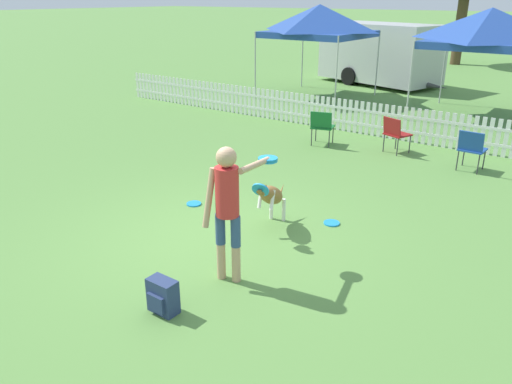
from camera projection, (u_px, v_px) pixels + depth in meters
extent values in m
plane|color=#5B8C42|center=(214.00, 237.00, 7.29)|extent=(240.00, 240.00, 0.00)
cylinder|color=tan|center=(221.00, 261.00, 6.15)|extent=(0.11, 0.11, 0.48)
cylinder|color=#334C7A|center=(220.00, 229.00, 5.99)|extent=(0.12, 0.12, 0.39)
cylinder|color=tan|center=(236.00, 264.00, 6.09)|extent=(0.11, 0.11, 0.48)
cylinder|color=#334C7A|center=(236.00, 231.00, 5.93)|extent=(0.12, 0.12, 0.39)
cylinder|color=red|center=(227.00, 192.00, 5.78)|extent=(0.34, 0.34, 0.60)
sphere|color=tan|center=(226.00, 157.00, 5.62)|extent=(0.24, 0.24, 0.24)
cylinder|color=tan|center=(209.00, 198.00, 5.83)|extent=(0.14, 0.22, 0.73)
cylinder|color=tan|center=(255.00, 165.00, 5.93)|extent=(0.19, 0.73, 0.14)
cylinder|color=#1E8CD8|center=(268.00, 160.00, 6.25)|extent=(0.25, 0.25, 0.02)
cylinder|color=#1E8CD8|center=(268.00, 158.00, 6.24)|extent=(0.25, 0.25, 0.02)
ellipsoid|color=olive|center=(271.00, 195.00, 7.39)|extent=(0.48, 0.80, 0.57)
ellipsoid|color=white|center=(271.00, 198.00, 7.41)|extent=(0.26, 0.42, 0.28)
sphere|color=olive|center=(262.00, 191.00, 6.97)|extent=(0.16, 0.16, 0.16)
cone|color=olive|center=(260.00, 190.00, 6.89)|extent=(0.12, 0.16, 0.13)
cylinder|color=#1E8CD8|center=(260.00, 190.00, 6.89)|extent=(0.28, 0.20, 0.23)
cone|color=olive|center=(266.00, 186.00, 6.95)|extent=(0.05, 0.05, 0.07)
cone|color=olive|center=(260.00, 185.00, 6.98)|extent=(0.05, 0.05, 0.07)
cylinder|color=white|center=(284.00, 210.00, 7.75)|extent=(0.06, 0.06, 0.36)
cylinder|color=white|center=(271.00, 208.00, 7.82)|extent=(0.06, 0.06, 0.36)
cylinder|color=white|center=(272.00, 200.00, 7.16)|extent=(0.10, 0.18, 0.29)
cylinder|color=white|center=(260.00, 198.00, 7.22)|extent=(0.10, 0.18, 0.29)
cone|color=olive|center=(281.00, 192.00, 7.84)|extent=(0.15, 0.34, 0.23)
cylinder|color=#1E8CD8|center=(332.00, 223.00, 7.70)|extent=(0.25, 0.25, 0.02)
cylinder|color=#1E8CD8|center=(194.00, 204.00, 8.42)|extent=(0.25, 0.25, 0.02)
cube|color=navy|center=(163.00, 296.00, 5.50)|extent=(0.34, 0.19, 0.40)
cube|color=navy|center=(156.00, 304.00, 5.43)|extent=(0.24, 0.04, 0.20)
cube|color=white|center=(391.00, 129.00, 12.19)|extent=(18.46, 0.04, 0.06)
cube|color=white|center=(393.00, 115.00, 12.06)|extent=(18.46, 0.04, 0.06)
cube|color=white|center=(138.00, 85.00, 17.15)|extent=(0.09, 0.02, 0.83)
cube|color=white|center=(141.00, 85.00, 17.06)|extent=(0.09, 0.02, 0.83)
cube|color=white|center=(144.00, 86.00, 16.97)|extent=(0.09, 0.02, 0.83)
cube|color=white|center=(147.00, 86.00, 16.88)|extent=(0.09, 0.02, 0.83)
cube|color=white|center=(150.00, 87.00, 16.80)|extent=(0.09, 0.02, 0.83)
cube|color=white|center=(154.00, 87.00, 16.71)|extent=(0.09, 0.02, 0.83)
cube|color=white|center=(157.00, 88.00, 16.62)|extent=(0.09, 0.02, 0.83)
cube|color=white|center=(161.00, 88.00, 16.53)|extent=(0.09, 0.02, 0.83)
cube|color=white|center=(164.00, 89.00, 16.44)|extent=(0.09, 0.02, 0.83)
cube|color=white|center=(167.00, 89.00, 16.35)|extent=(0.09, 0.02, 0.83)
cube|color=white|center=(171.00, 90.00, 16.27)|extent=(0.09, 0.02, 0.83)
cube|color=white|center=(174.00, 90.00, 16.18)|extent=(0.09, 0.02, 0.83)
cube|color=white|center=(178.00, 91.00, 16.09)|extent=(0.09, 0.02, 0.83)
cube|color=white|center=(182.00, 91.00, 16.00)|extent=(0.09, 0.02, 0.83)
cube|color=white|center=(185.00, 92.00, 15.91)|extent=(0.09, 0.02, 0.83)
cube|color=white|center=(189.00, 93.00, 15.83)|extent=(0.09, 0.02, 0.83)
cube|color=white|center=(193.00, 93.00, 15.74)|extent=(0.09, 0.02, 0.83)
cube|color=white|center=(196.00, 94.00, 15.65)|extent=(0.09, 0.02, 0.83)
cube|color=white|center=(200.00, 94.00, 15.56)|extent=(0.09, 0.02, 0.83)
cube|color=white|center=(204.00, 95.00, 15.47)|extent=(0.09, 0.02, 0.83)
cube|color=white|center=(208.00, 95.00, 15.39)|extent=(0.09, 0.02, 0.83)
cube|color=white|center=(212.00, 96.00, 15.30)|extent=(0.09, 0.02, 0.83)
cube|color=white|center=(216.00, 96.00, 15.21)|extent=(0.09, 0.02, 0.83)
cube|color=white|center=(220.00, 97.00, 15.12)|extent=(0.09, 0.02, 0.83)
cube|color=white|center=(224.00, 98.00, 15.03)|extent=(0.09, 0.02, 0.83)
cube|color=white|center=(228.00, 98.00, 14.94)|extent=(0.09, 0.02, 0.83)
cube|color=white|center=(232.00, 99.00, 14.86)|extent=(0.09, 0.02, 0.83)
cube|color=white|center=(236.00, 99.00, 14.77)|extent=(0.09, 0.02, 0.83)
cube|color=white|center=(241.00, 100.00, 14.68)|extent=(0.09, 0.02, 0.83)
cube|color=white|center=(245.00, 101.00, 14.59)|extent=(0.09, 0.02, 0.83)
cube|color=white|center=(249.00, 101.00, 14.50)|extent=(0.09, 0.02, 0.83)
cube|color=white|center=(254.00, 102.00, 14.42)|extent=(0.09, 0.02, 0.83)
cube|color=white|center=(258.00, 103.00, 14.33)|extent=(0.09, 0.02, 0.83)
cube|color=white|center=(263.00, 103.00, 14.24)|extent=(0.09, 0.02, 0.83)
cube|color=white|center=(268.00, 104.00, 14.15)|extent=(0.09, 0.02, 0.83)
cube|color=white|center=(272.00, 105.00, 14.06)|extent=(0.09, 0.02, 0.83)
cube|color=white|center=(277.00, 105.00, 13.98)|extent=(0.09, 0.02, 0.83)
cube|color=white|center=(282.00, 106.00, 13.89)|extent=(0.09, 0.02, 0.83)
cube|color=white|center=(287.00, 107.00, 13.80)|extent=(0.09, 0.02, 0.83)
cube|color=white|center=(291.00, 108.00, 13.71)|extent=(0.09, 0.02, 0.83)
cube|color=white|center=(296.00, 108.00, 13.62)|extent=(0.09, 0.02, 0.83)
cube|color=white|center=(301.00, 109.00, 13.54)|extent=(0.09, 0.02, 0.83)
cube|color=white|center=(307.00, 110.00, 13.45)|extent=(0.09, 0.02, 0.83)
cube|color=white|center=(312.00, 110.00, 13.36)|extent=(0.09, 0.02, 0.83)
cube|color=white|center=(317.00, 111.00, 13.27)|extent=(0.09, 0.02, 0.83)
cube|color=white|center=(322.00, 112.00, 13.18)|extent=(0.09, 0.02, 0.83)
cube|color=white|center=(328.00, 113.00, 13.09)|extent=(0.09, 0.02, 0.83)
cube|color=white|center=(333.00, 114.00, 13.01)|extent=(0.09, 0.02, 0.83)
cube|color=white|center=(339.00, 114.00, 12.92)|extent=(0.09, 0.02, 0.83)
cube|color=white|center=(344.00, 115.00, 12.83)|extent=(0.09, 0.02, 0.83)
cube|color=white|center=(350.00, 116.00, 12.74)|extent=(0.09, 0.02, 0.83)
cube|color=white|center=(356.00, 117.00, 12.65)|extent=(0.09, 0.02, 0.83)
cube|color=white|center=(361.00, 118.00, 12.57)|extent=(0.09, 0.02, 0.83)
cube|color=white|center=(367.00, 119.00, 12.48)|extent=(0.09, 0.02, 0.83)
cube|color=white|center=(373.00, 120.00, 12.39)|extent=(0.09, 0.02, 0.83)
cube|color=white|center=(379.00, 120.00, 12.30)|extent=(0.09, 0.02, 0.83)
cube|color=white|center=(386.00, 121.00, 12.21)|extent=(0.09, 0.02, 0.83)
cube|color=white|center=(392.00, 122.00, 12.13)|extent=(0.09, 0.02, 0.83)
cube|color=white|center=(398.00, 123.00, 12.04)|extent=(0.09, 0.02, 0.83)
cube|color=white|center=(405.00, 124.00, 11.95)|extent=(0.09, 0.02, 0.83)
cube|color=white|center=(411.00, 125.00, 11.86)|extent=(0.09, 0.02, 0.83)
cube|color=white|center=(418.00, 126.00, 11.77)|extent=(0.09, 0.02, 0.83)
cube|color=white|center=(425.00, 127.00, 11.69)|extent=(0.09, 0.02, 0.83)
cube|color=white|center=(431.00, 128.00, 11.60)|extent=(0.09, 0.02, 0.83)
cube|color=white|center=(438.00, 129.00, 11.51)|extent=(0.09, 0.02, 0.83)
cube|color=white|center=(445.00, 130.00, 11.42)|extent=(0.09, 0.02, 0.83)
cube|color=white|center=(453.00, 131.00, 11.33)|extent=(0.09, 0.02, 0.83)
cube|color=white|center=(460.00, 132.00, 11.24)|extent=(0.09, 0.02, 0.83)
cube|color=white|center=(467.00, 133.00, 11.16)|extent=(0.09, 0.02, 0.83)
cube|color=white|center=(475.00, 134.00, 11.07)|extent=(0.09, 0.02, 0.83)
cube|color=white|center=(482.00, 135.00, 10.98)|extent=(0.09, 0.02, 0.83)
cube|color=white|center=(490.00, 137.00, 10.89)|extent=(0.09, 0.02, 0.83)
cube|color=white|center=(498.00, 138.00, 10.80)|extent=(0.09, 0.02, 0.83)
cube|color=white|center=(506.00, 139.00, 10.72)|extent=(0.09, 0.02, 0.83)
cylinder|color=#333338|center=(333.00, 134.00, 11.86)|extent=(0.02, 0.02, 0.42)
cylinder|color=#333338|center=(316.00, 133.00, 12.00)|extent=(0.02, 0.02, 0.42)
cylinder|color=#333338|center=(329.00, 139.00, 11.50)|extent=(0.02, 0.02, 0.42)
cylinder|color=#333338|center=(312.00, 137.00, 11.63)|extent=(0.02, 0.02, 0.42)
cube|color=#19662D|center=(323.00, 127.00, 11.67)|extent=(0.61, 0.61, 0.03)
cube|color=#19662D|center=(321.00, 121.00, 11.40)|extent=(0.50, 0.22, 0.40)
cylinder|color=#333338|center=(410.00, 144.00, 11.09)|extent=(0.02, 0.02, 0.42)
cylinder|color=#333338|center=(396.00, 140.00, 11.40)|extent=(0.02, 0.02, 0.42)
cylinder|color=#333338|center=(397.00, 147.00, 10.88)|extent=(0.02, 0.02, 0.42)
cylinder|color=#333338|center=(384.00, 143.00, 11.19)|extent=(0.02, 0.02, 0.42)
cube|color=maroon|center=(398.00, 134.00, 11.06)|extent=(0.60, 0.60, 0.03)
cube|color=maroon|center=(392.00, 127.00, 10.88)|extent=(0.47, 0.24, 0.40)
cylinder|color=#333338|center=(484.00, 159.00, 10.04)|extent=(0.02, 0.02, 0.43)
cylinder|color=#333338|center=(464.00, 155.00, 10.27)|extent=(0.02, 0.02, 0.43)
cylinder|color=#333338|center=(478.00, 164.00, 9.75)|extent=(0.02, 0.02, 0.43)
cylinder|color=#333338|center=(457.00, 160.00, 9.98)|extent=(0.02, 0.02, 0.43)
cube|color=#1E4799|center=(473.00, 149.00, 9.93)|extent=(0.49, 0.49, 0.03)
cube|color=#1E4799|center=(471.00, 142.00, 9.70)|extent=(0.48, 0.10, 0.41)
cylinder|color=#B2B2B2|center=(410.00, 82.00, 13.69)|extent=(0.04, 0.04, 2.15)
cylinder|color=#B2B2B2|center=(443.00, 70.00, 15.94)|extent=(0.04, 0.04, 2.15)
cube|color=#23479E|center=(487.00, 44.00, 13.63)|extent=(3.00, 3.00, 0.20)
pyramid|color=#23479E|center=(490.00, 24.00, 13.44)|extent=(3.00, 3.00, 0.84)
cylinder|color=#B2B2B2|center=(255.00, 66.00, 16.61)|extent=(0.04, 0.04, 2.19)
cylinder|color=#B2B2B2|center=(336.00, 74.00, 14.95)|extent=(0.04, 0.04, 2.19)
cylinder|color=#B2B2B2|center=(302.00, 57.00, 18.88)|extent=(0.04, 0.04, 2.19)
cylinder|color=#B2B2B2|center=(377.00, 63.00, 17.22)|extent=(0.04, 0.04, 2.19)
cube|color=#23479E|center=(319.00, 34.00, 16.55)|extent=(3.02, 3.02, 0.20)
pyramid|color=#23479E|center=(319.00, 18.00, 16.36)|extent=(3.02, 3.02, 0.83)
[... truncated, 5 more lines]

